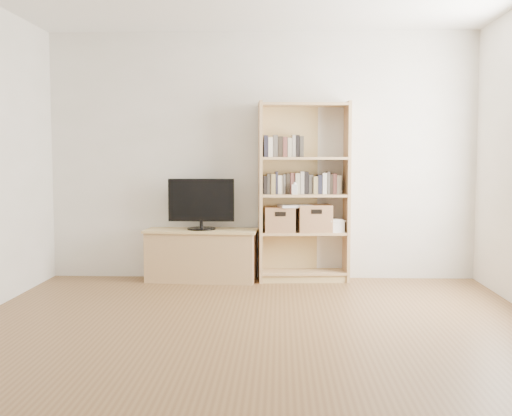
{
  "coord_description": "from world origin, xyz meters",
  "views": [
    {
      "loc": [
        0.19,
        -4.31,
        1.3
      ],
      "look_at": [
        -0.04,
        1.9,
        0.8
      ],
      "focal_mm": 45.0,
      "sensor_mm": 36.0,
      "label": 1
    }
  ],
  "objects_px": {
    "tv_stand": "(202,256)",
    "baby_monitor": "(295,190)",
    "basket_right": "(314,218)",
    "bookshelf": "(304,192)",
    "television": "(201,204)",
    "basket_left": "(280,219)",
    "laptop": "(295,206)"
  },
  "relations": [
    {
      "from": "bookshelf",
      "to": "baby_monitor",
      "type": "bearing_deg",
      "value": -135.0
    },
    {
      "from": "tv_stand",
      "to": "basket_right",
      "type": "relative_size",
      "value": 3.29
    },
    {
      "from": "bookshelf",
      "to": "basket_left",
      "type": "xyz_separation_m",
      "value": [
        -0.25,
        -0.02,
        -0.28
      ]
    },
    {
      "from": "television",
      "to": "baby_monitor",
      "type": "height_order",
      "value": "television"
    },
    {
      "from": "tv_stand",
      "to": "basket_right",
      "type": "height_order",
      "value": "basket_right"
    },
    {
      "from": "baby_monitor",
      "to": "laptop",
      "type": "bearing_deg",
      "value": 90.47
    },
    {
      "from": "bookshelf",
      "to": "television",
      "type": "bearing_deg",
      "value": 178.1
    },
    {
      "from": "bookshelf",
      "to": "television",
      "type": "relative_size",
      "value": 2.72
    },
    {
      "from": "bookshelf",
      "to": "basket_right",
      "type": "bearing_deg",
      "value": -2.6
    },
    {
      "from": "tv_stand",
      "to": "basket_right",
      "type": "distance_m",
      "value": 1.24
    },
    {
      "from": "bookshelf",
      "to": "baby_monitor",
      "type": "xyz_separation_m",
      "value": [
        -0.1,
        -0.11,
        0.03
      ]
    },
    {
      "from": "bookshelf",
      "to": "laptop",
      "type": "xyz_separation_m",
      "value": [
        -0.09,
        -0.02,
        -0.14
      ]
    },
    {
      "from": "basket_left",
      "to": "television",
      "type": "bearing_deg",
      "value": 177.99
    },
    {
      "from": "bookshelf",
      "to": "basket_left",
      "type": "relative_size",
      "value": 5.97
    },
    {
      "from": "television",
      "to": "basket_left",
      "type": "distance_m",
      "value": 0.83
    },
    {
      "from": "bookshelf",
      "to": "basket_right",
      "type": "relative_size",
      "value": 5.45
    },
    {
      "from": "tv_stand",
      "to": "basket_left",
      "type": "height_order",
      "value": "basket_left"
    },
    {
      "from": "bookshelf",
      "to": "basket_left",
      "type": "bearing_deg",
      "value": -178.81
    },
    {
      "from": "basket_right",
      "to": "laptop",
      "type": "distance_m",
      "value": 0.24
    },
    {
      "from": "basket_left",
      "to": "baby_monitor",
      "type": "bearing_deg",
      "value": -33.33
    },
    {
      "from": "tv_stand",
      "to": "bookshelf",
      "type": "xyz_separation_m",
      "value": [
        1.06,
        0.05,
        0.67
      ]
    },
    {
      "from": "baby_monitor",
      "to": "laptop",
      "type": "distance_m",
      "value": 0.2
    },
    {
      "from": "bookshelf",
      "to": "basket_left",
      "type": "height_order",
      "value": "bookshelf"
    },
    {
      "from": "baby_monitor",
      "to": "basket_right",
      "type": "height_order",
      "value": "baby_monitor"
    },
    {
      "from": "bookshelf",
      "to": "basket_right",
      "type": "height_order",
      "value": "bookshelf"
    },
    {
      "from": "tv_stand",
      "to": "baby_monitor",
      "type": "relative_size",
      "value": 10.89
    },
    {
      "from": "tv_stand",
      "to": "baby_monitor",
      "type": "bearing_deg",
      "value": 0.39
    },
    {
      "from": "television",
      "to": "basket_left",
      "type": "relative_size",
      "value": 2.19
    },
    {
      "from": "tv_stand",
      "to": "basket_right",
      "type": "bearing_deg",
      "value": 6.64
    },
    {
      "from": "basket_right",
      "to": "tv_stand",
      "type": "bearing_deg",
      "value": 176.21
    },
    {
      "from": "basket_left",
      "to": "laptop",
      "type": "xyz_separation_m",
      "value": [
        0.16,
        0.0,
        0.14
      ]
    },
    {
      "from": "tv_stand",
      "to": "television",
      "type": "relative_size",
      "value": 1.64
    }
  ]
}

